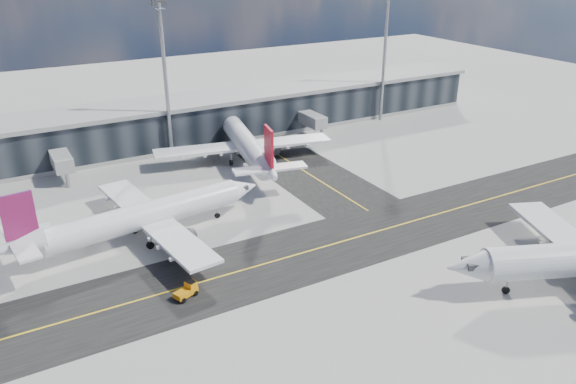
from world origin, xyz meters
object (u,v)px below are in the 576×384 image
object	(u,v)px
airliner_redtail	(246,144)
baggage_tug	(187,290)
service_van	(299,139)
airliner_af	(142,217)

from	to	relation	value
airliner_redtail	baggage_tug	bearing A→B (deg)	-112.48
baggage_tug	service_van	world-z (taller)	baggage_tug
baggage_tug	airliner_redtail	bearing A→B (deg)	123.77
airliner_af	baggage_tug	distance (m)	15.99
airliner_af	service_van	distance (m)	46.97
airliner_af	airliner_redtail	size ratio (longest dim) A/B	0.94
airliner_af	service_van	world-z (taller)	airliner_af
airliner_redtail	service_van	distance (m)	15.79
service_van	airliner_af	bearing A→B (deg)	-163.71
airliner_af	airliner_redtail	world-z (taller)	airliner_redtail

